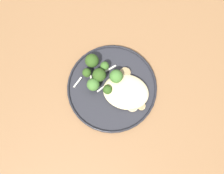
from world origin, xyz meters
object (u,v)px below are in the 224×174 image
seared_scallop_rear_pale (129,100)px  broccoli_floret_right_tilted (108,90)px  seared_scallop_on_noodles (125,73)px  broccoli_floret_rear_charred (87,73)px  seared_scallop_half_hidden (132,106)px  broccoli_floret_near_rim (93,85)px  seared_scallop_left_edge (133,93)px  broccoli_floret_center_pile (105,66)px  seared_scallop_right_edge (142,105)px  seared_scallop_front_small (126,86)px  broccoli_floret_small_sprig (99,75)px  broccoli_floret_front_edge (116,76)px  broccoli_floret_split_head (92,61)px  dinner_plate (112,88)px

seared_scallop_rear_pale → broccoli_floret_right_tilted: broccoli_floret_right_tilted is taller
seared_scallop_on_noodles → broccoli_floret_rear_charred: broccoli_floret_rear_charred is taller
seared_scallop_on_noodles → seared_scallop_half_hidden: bearing=114.8°
seared_scallop_rear_pale → broccoli_floret_right_tilted: 0.07m
broccoli_floret_near_rim → broccoli_floret_right_tilted: broccoli_floret_near_rim is taller
seared_scallop_left_edge → broccoli_floret_near_rim: 0.13m
seared_scallop_rear_pale → broccoli_floret_center_pile: 0.13m
seared_scallop_right_edge → broccoli_floret_right_tilted: 0.12m
seared_scallop_front_small → broccoli_floret_small_sprig: broccoli_floret_small_sprig is taller
seared_scallop_half_hidden → seared_scallop_front_small: 0.07m
broccoli_floret_near_rim → broccoli_floret_front_edge: bearing=-147.9°
seared_scallop_left_edge → broccoli_floret_front_edge: broccoli_floret_front_edge is taller
seared_scallop_left_edge → seared_scallop_right_edge: bearing=137.4°
seared_scallop_half_hidden → broccoli_floret_split_head: size_ratio=0.60×
broccoli_floret_small_sprig → broccoli_floret_front_edge: bearing=-172.8°
seared_scallop_half_hidden → seared_scallop_right_edge: size_ratio=1.47×
seared_scallop_front_small → broccoli_floret_front_edge: 0.05m
broccoli_floret_near_rim → broccoli_floret_small_sprig: 0.04m
broccoli_floret_split_head → seared_scallop_rear_pale: bearing=146.4°
dinner_plate → seared_scallop_on_noodles: 0.06m
broccoli_floret_split_head → broccoli_floret_small_sprig: 0.05m
seared_scallop_on_noodles → seared_scallop_front_small: bearing=106.7°
seared_scallop_on_noodles → broccoli_floret_center_pile: bearing=-2.7°
broccoli_floret_rear_charred → broccoli_floret_split_head: bearing=-100.9°
broccoli_floret_rear_charred → seared_scallop_right_edge: bearing=162.3°
dinner_plate → broccoli_floret_front_edge: bearing=-103.0°
seared_scallop_left_edge → broccoli_floret_front_edge: (0.06, -0.03, 0.03)m
broccoli_floret_small_sprig → broccoli_floret_rear_charred: bearing=-2.0°
seared_scallop_half_hidden → broccoli_floret_near_rim: 0.14m
broccoli_floret_front_edge → broccoli_floret_rear_charred: bearing=3.2°
broccoli_floret_center_pile → broccoli_floret_split_head: (0.04, -0.01, 0.01)m
seared_scallop_right_edge → seared_scallop_on_noodles: bearing=-50.9°
seared_scallop_half_hidden → broccoli_floret_rear_charred: 0.18m
broccoli_floret_center_pile → broccoli_floret_front_edge: broccoli_floret_front_edge is taller
seared_scallop_right_edge → broccoli_floret_right_tilted: broccoli_floret_right_tilted is taller
seared_scallop_left_edge → seared_scallop_front_small: 0.03m
dinner_plate → broccoli_floret_near_rim: broccoli_floret_near_rim is taller
seared_scallop_half_hidden → broccoli_floret_small_sprig: bearing=-29.3°
dinner_plate → seared_scallop_front_small: 0.05m
broccoli_floret_small_sprig → broccoli_floret_front_edge: (-0.05, -0.01, 0.00)m
seared_scallop_half_hidden → broccoli_floret_split_head: (0.16, -0.11, 0.03)m
seared_scallop_rear_pale → broccoli_floret_small_sprig: bearing=-26.0°
seared_scallop_left_edge → broccoli_floret_right_tilted: (0.08, 0.01, 0.01)m
seared_scallop_on_noodles → broccoli_floret_small_sprig: size_ratio=0.57×
seared_scallop_on_noodles → seared_scallop_right_edge: bearing=129.1°
seared_scallop_half_hidden → broccoli_floret_rear_charred: size_ratio=0.82×
broccoli_floret_right_tilted → seared_scallop_rear_pale: bearing=168.7°
seared_scallop_on_noodles → broccoli_floret_center_pile: broccoli_floret_center_pile is taller
broccoli_floret_split_head → broccoli_floret_front_edge: size_ratio=0.95×
dinner_plate → broccoli_floret_split_head: (0.08, -0.06, 0.04)m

